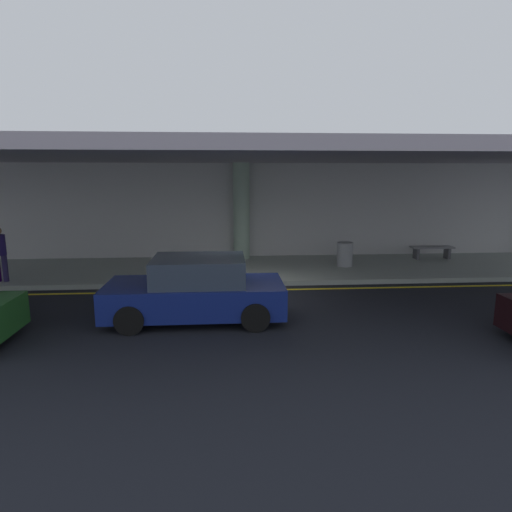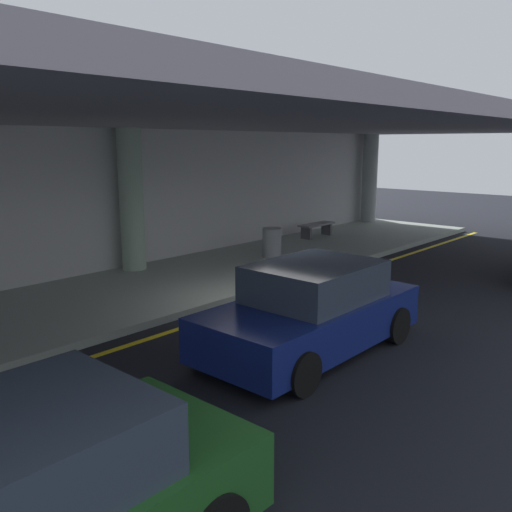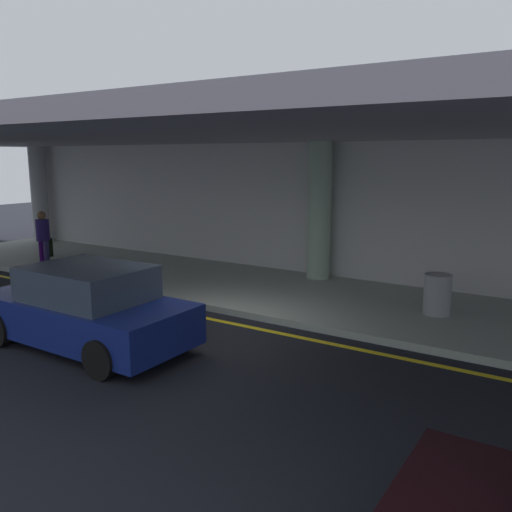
% 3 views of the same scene
% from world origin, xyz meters
% --- Properties ---
extents(ground_plane, '(60.00, 60.00, 0.00)m').
position_xyz_m(ground_plane, '(0.00, 0.00, 0.00)').
color(ground_plane, black).
extents(sidewalk, '(26.00, 4.20, 0.15)m').
position_xyz_m(sidewalk, '(0.00, 3.10, 0.07)').
color(sidewalk, '#96A197').
rests_on(sidewalk, ground).
extents(lane_stripe_yellow, '(26.00, 0.14, 0.01)m').
position_xyz_m(lane_stripe_yellow, '(0.00, 0.57, 0.00)').
color(lane_stripe_yellow, yellow).
rests_on(lane_stripe_yellow, ground).
extents(support_column_left_mid, '(0.62, 0.62, 3.65)m').
position_xyz_m(support_column_left_mid, '(0.00, 4.78, 1.97)').
color(support_column_left_mid, '#90A893').
rests_on(support_column_left_mid, sidewalk).
extents(support_column_center, '(0.62, 0.62, 3.65)m').
position_xyz_m(support_column_center, '(12.00, 4.78, 1.97)').
color(support_column_center, '#929D9A').
rests_on(support_column_center, sidewalk).
extents(ceiling_overhang, '(28.00, 13.20, 0.30)m').
position_xyz_m(ceiling_overhang, '(0.00, 2.60, 3.95)').
color(ceiling_overhang, gray).
rests_on(ceiling_overhang, support_column_far_left).
extents(terminal_back_wall, '(26.00, 0.30, 3.80)m').
position_xyz_m(terminal_back_wall, '(0.00, 5.35, 1.90)').
color(terminal_back_wall, '#BAB9B8').
rests_on(terminal_back_wall, ground).
extents(car_navy, '(4.10, 1.92, 1.50)m').
position_xyz_m(car_navy, '(-1.32, -1.95, 0.71)').
color(car_navy, navy).
rests_on(car_navy, ground).
extents(bench_metal, '(1.60, 0.50, 0.48)m').
position_xyz_m(bench_metal, '(7.33, 4.12, 0.50)').
color(bench_metal, slate).
rests_on(bench_metal, sidewalk).
extents(trash_bin_steel, '(0.56, 0.56, 0.85)m').
position_xyz_m(trash_bin_steel, '(3.60, 3.06, 0.57)').
color(trash_bin_steel, gray).
rests_on(trash_bin_steel, sidewalk).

